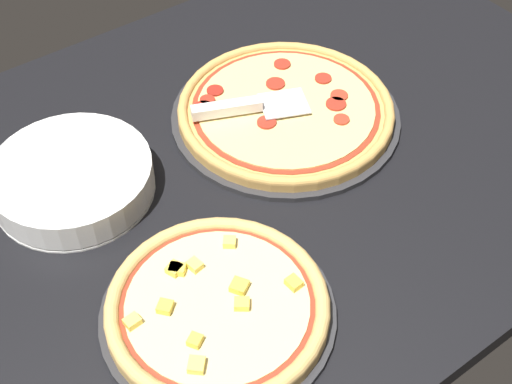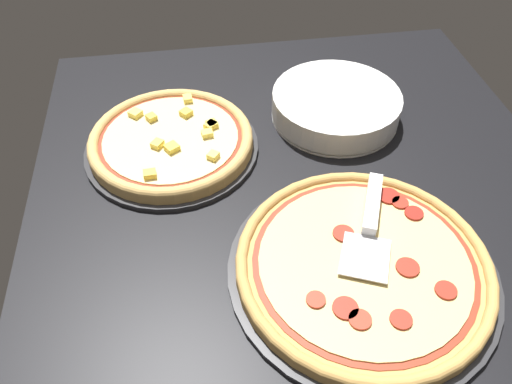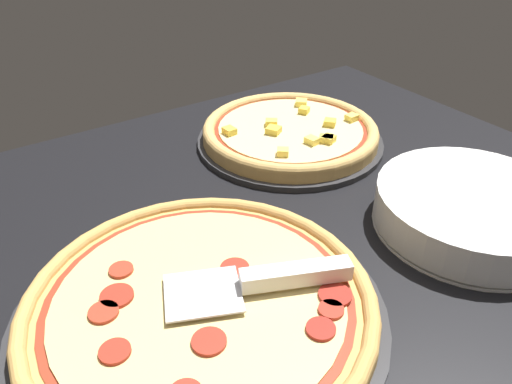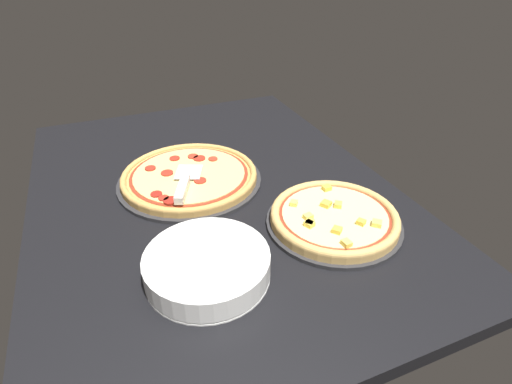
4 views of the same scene
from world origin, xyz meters
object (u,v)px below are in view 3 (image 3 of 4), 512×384
pizza_front (200,302)px  plate_stack (472,210)px  serving_spatula (277,278)px  pizza_back (290,131)px

pizza_front → plate_stack: bearing=-8.9°
serving_spatula → plate_stack: plate_stack is taller
pizza_back → serving_spatula: 39.96cm
serving_spatula → pizza_front: bearing=157.0°
pizza_back → plate_stack: (5.28, -33.52, 0.35)cm
pizza_back → plate_stack: bearing=-81.1°
pizza_back → serving_spatula: (-25.37, -30.82, 1.80)cm
pizza_back → serving_spatula: size_ratio=1.50×
pizza_front → serving_spatula: bearing=-23.0°
pizza_front → serving_spatula: serving_spatula is taller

